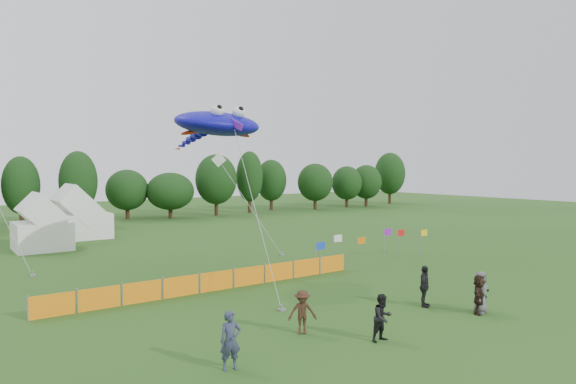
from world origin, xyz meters
TOP-DOWN VIEW (x-y plane):
  - ground at (0.00, 0.00)m, footprint 160.00×160.00m
  - treeline at (1.61, 44.93)m, footprint 104.57×8.78m
  - tent_left at (-7.62, 28.00)m, footprint 4.03×4.03m
  - tent_right at (-3.76, 32.88)m, footprint 5.22×4.18m
  - barrier_fence at (-2.81, 8.52)m, footprint 17.90×0.06m
  - flag_row at (9.17, 9.03)m, footprint 10.73×0.77m
  - spectator_a at (-7.40, -1.04)m, footprint 0.78×0.60m
  - spectator_b at (-1.47, -2.04)m, footprint 0.87×0.68m
  - spectator_c at (-3.39, 0.37)m, footprint 1.28×1.11m
  - spectator_d at (3.52, 0.07)m, footprint 1.21×0.97m
  - spectator_e at (4.80, -2.00)m, footprint 1.03×0.80m
  - spectator_f at (4.57, -2.09)m, footprint 1.69×1.03m
  - stingray_kite at (-0.88, 12.15)m, footprint 6.36×15.91m
  - small_kite_white at (6.33, 22.69)m, footprint 1.32×10.68m

SIDE VIEW (x-z plane):
  - ground at x=0.00m, z-range 0.00..0.00m
  - barrier_fence at x=-2.81m, z-range 0.00..1.00m
  - spectator_c at x=-3.39m, z-range 0.00..1.72m
  - spectator_f at x=4.57m, z-range 0.00..1.74m
  - spectator_b at x=-1.47m, z-range 0.00..1.78m
  - spectator_e at x=4.80m, z-range 0.00..1.85m
  - spectator_a at x=-7.40m, z-range 0.00..1.91m
  - spectator_d at x=3.52m, z-range 0.00..1.93m
  - flag_row at x=9.17m, z-range 0.22..2.50m
  - tent_left at x=-7.62m, z-range 0.02..3.57m
  - tent_right at x=-3.76m, z-range 0.02..3.70m
  - treeline at x=1.61m, z-range 0.00..8.36m
  - small_kite_white at x=6.33m, z-range 1.38..9.11m
  - stingray_kite at x=-0.88m, z-range 3.98..13.99m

